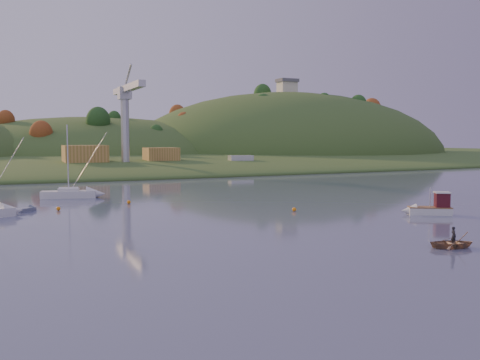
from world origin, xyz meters
name	(u,v)px	position (x,y,z in m)	size (l,w,h in m)	color
far_shore	(65,158)	(0.00, 230.00, 0.00)	(620.00, 220.00, 1.50)	#2E491D
shore_slope	(90,165)	(0.00, 165.00, 0.00)	(640.00, 150.00, 7.00)	#2E491D
hill_center	(96,160)	(10.00, 210.00, 0.00)	(140.00, 120.00, 36.00)	#2E491D
hill_right	(287,158)	(95.00, 195.00, 0.00)	(150.00, 130.00, 60.00)	#2E491D
hilltop_house	(287,86)	(95.00, 195.00, 33.40)	(9.00, 7.00, 6.45)	beige
hillside_trees	(81,162)	(0.00, 185.00, 0.00)	(280.00, 50.00, 32.00)	#1F4418
wharf	(135,167)	(5.00, 122.00, 1.20)	(42.00, 16.00, 2.40)	slate
shed_west	(85,154)	(-8.00, 123.00, 4.80)	(11.00, 8.00, 4.80)	olive
shed_east	(161,155)	(13.00, 124.00, 4.40)	(9.00, 7.00, 4.00)	olive
dock_crane	(126,107)	(2.00, 118.39, 17.17)	(3.20, 28.00, 20.30)	#B7B7BC
fishing_boat	(427,208)	(15.59, 25.38, 0.80)	(5.77, 4.53, 3.64)	silver
sailboat_far	(69,193)	(-20.22, 61.75, 0.72)	(8.30, 4.18, 11.04)	silver
canoe	(453,243)	(3.48, 10.00, 0.37)	(2.56, 3.58, 0.74)	#967153
paddler	(453,239)	(3.48, 10.00, 0.75)	(0.55, 0.36, 1.51)	black
red_tender	(423,211)	(16.43, 26.76, 0.23)	(3.22, 1.20, 1.08)	#5A0D0C
grey_dinghy	(29,209)	(-26.59, 48.91, 0.22)	(2.90, 2.52, 1.06)	slate
work_vessel	(241,164)	(35.00, 118.00, 1.46)	(16.47, 7.47, 4.09)	slate
buoy_1	(294,209)	(2.93, 34.47, 0.25)	(0.50, 0.50, 0.50)	orange
buoy_2	(58,209)	(-23.29, 47.63, 0.25)	(0.50, 0.50, 0.50)	orange
buoy_3	(129,202)	(-13.71, 50.76, 0.25)	(0.50, 0.50, 0.50)	orange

